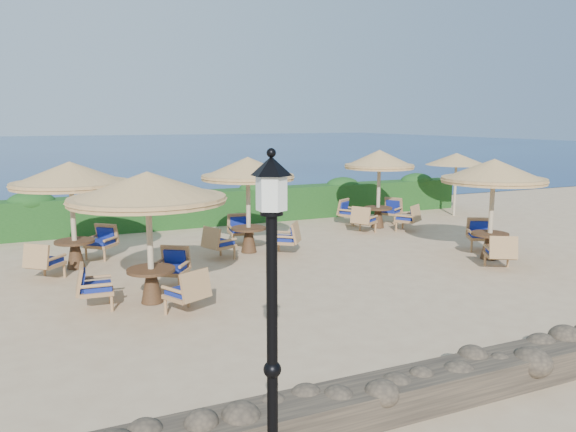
{
  "coord_description": "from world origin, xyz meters",
  "views": [
    {
      "loc": [
        -6.8,
        -11.63,
        3.64
      ],
      "look_at": [
        -1.2,
        0.82,
        1.3
      ],
      "focal_mm": 35.0,
      "sensor_mm": 36.0,
      "label": 1
    }
  ],
  "objects_px": {
    "extra_parasol": "(456,159)",
    "cafe_set_2": "(71,188)",
    "cafe_set_1": "(493,185)",
    "cafe_set_4": "(379,179)",
    "cafe_set_3": "(248,186)",
    "cafe_set_0": "(148,206)",
    "lamp_post": "(272,336)"
  },
  "relations": [
    {
      "from": "extra_parasol",
      "to": "cafe_set_4",
      "type": "relative_size",
      "value": 0.88
    },
    {
      "from": "cafe_set_2",
      "to": "cafe_set_4",
      "type": "height_order",
      "value": "same"
    },
    {
      "from": "cafe_set_1",
      "to": "cafe_set_3",
      "type": "height_order",
      "value": "same"
    },
    {
      "from": "cafe_set_2",
      "to": "cafe_set_3",
      "type": "bearing_deg",
      "value": -2.04
    },
    {
      "from": "cafe_set_0",
      "to": "cafe_set_4",
      "type": "height_order",
      "value": "same"
    },
    {
      "from": "extra_parasol",
      "to": "cafe_set_2",
      "type": "height_order",
      "value": "cafe_set_2"
    },
    {
      "from": "cafe_set_1",
      "to": "cafe_set_2",
      "type": "relative_size",
      "value": 0.98
    },
    {
      "from": "extra_parasol",
      "to": "cafe_set_1",
      "type": "xyz_separation_m",
      "value": [
        -3.81,
        -5.82,
        -0.18
      ]
    },
    {
      "from": "lamp_post",
      "to": "cafe_set_0",
      "type": "relative_size",
      "value": 1.07
    },
    {
      "from": "cafe_set_0",
      "to": "lamp_post",
      "type": "bearing_deg",
      "value": -89.65
    },
    {
      "from": "extra_parasol",
      "to": "cafe_set_4",
      "type": "distance_m",
      "value": 4.18
    },
    {
      "from": "cafe_set_0",
      "to": "cafe_set_2",
      "type": "height_order",
      "value": "same"
    },
    {
      "from": "cafe_set_1",
      "to": "cafe_set_3",
      "type": "relative_size",
      "value": 1.0
    },
    {
      "from": "extra_parasol",
      "to": "cafe_set_1",
      "type": "relative_size",
      "value": 0.87
    },
    {
      "from": "lamp_post",
      "to": "extra_parasol",
      "type": "height_order",
      "value": "lamp_post"
    },
    {
      "from": "extra_parasol",
      "to": "cafe_set_0",
      "type": "distance_m",
      "value": 13.9
    },
    {
      "from": "cafe_set_3",
      "to": "cafe_set_4",
      "type": "bearing_deg",
      "value": 16.68
    },
    {
      "from": "lamp_post",
      "to": "cafe_set_3",
      "type": "xyz_separation_m",
      "value": [
        3.26,
        9.52,
        0.3
      ]
    },
    {
      "from": "cafe_set_4",
      "to": "extra_parasol",
      "type": "bearing_deg",
      "value": 12.44
    },
    {
      "from": "cafe_set_2",
      "to": "cafe_set_3",
      "type": "height_order",
      "value": "same"
    },
    {
      "from": "lamp_post",
      "to": "cafe_set_1",
      "type": "distance_m",
      "value": 10.76
    },
    {
      "from": "cafe_set_3",
      "to": "lamp_post",
      "type": "bearing_deg",
      "value": -108.92
    },
    {
      "from": "extra_parasol",
      "to": "cafe_set_4",
      "type": "xyz_separation_m",
      "value": [
        -4.06,
        -0.9,
        -0.48
      ]
    },
    {
      "from": "cafe_set_3",
      "to": "cafe_set_1",
      "type": "bearing_deg",
      "value": -31.16
    },
    {
      "from": "cafe_set_1",
      "to": "cafe_set_4",
      "type": "relative_size",
      "value": 1.01
    },
    {
      "from": "extra_parasol",
      "to": "cafe_set_4",
      "type": "height_order",
      "value": "cafe_set_4"
    },
    {
      "from": "lamp_post",
      "to": "cafe_set_2",
      "type": "bearing_deg",
      "value": 97.37
    },
    {
      "from": "cafe_set_2",
      "to": "cafe_set_4",
      "type": "distance_m",
      "value": 9.9
    },
    {
      "from": "cafe_set_4",
      "to": "lamp_post",
      "type": "bearing_deg",
      "value": -127.57
    },
    {
      "from": "lamp_post",
      "to": "cafe_set_2",
      "type": "relative_size",
      "value": 1.17
    },
    {
      "from": "cafe_set_0",
      "to": "cafe_set_2",
      "type": "distance_m",
      "value": 3.68
    },
    {
      "from": "lamp_post",
      "to": "cafe_set_3",
      "type": "relative_size",
      "value": 1.2
    }
  ]
}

